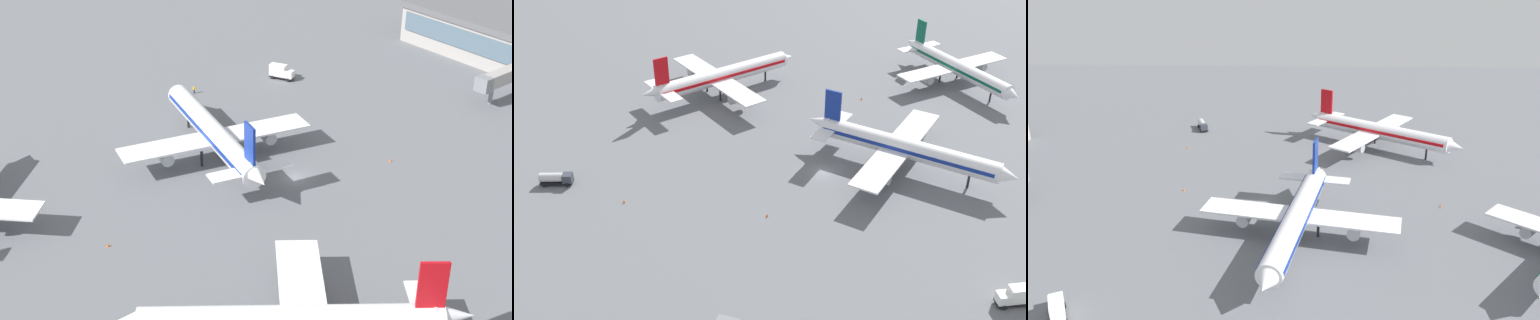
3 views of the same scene
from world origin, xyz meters
TOP-DOWN VIEW (x-y plane):
  - ground at (0.00, 0.00)m, footprint 288.00×288.00m
  - airplane_at_gate at (14.88, 7.07)m, footprint 43.93×35.72m
  - airplane_taxiing at (-33.68, 27.76)m, footprint 31.95×37.79m
  - airplane_distant at (21.48, 53.45)m, footprint 32.97×31.39m
  - catering_truck at (36.99, -26.02)m, footprint 5.86×4.21m
  - fuel_truck at (-48.39, -20.94)m, footprint 6.57×3.95m
  - safety_cone_near_gate at (-5.79, -17.51)m, footprint 0.44×0.44m
  - safety_cone_mid_apron at (-32.67, -22.18)m, footprint 0.44×0.44m
  - safety_cone_far_side at (0.51, 35.78)m, footprint 0.44×0.44m

SIDE VIEW (x-z plane):
  - ground at x=0.00m, z-range 0.00..0.00m
  - safety_cone_near_gate at x=-5.79m, z-range 0.00..0.60m
  - safety_cone_mid_apron at x=-32.67m, z-range 0.00..0.60m
  - safety_cone_far_side at x=0.51m, z-range 0.00..0.60m
  - fuel_truck at x=-48.39m, z-range 0.14..2.64m
  - catering_truck at x=36.99m, z-range 0.05..3.35m
  - airplane_distant at x=21.48m, z-range -1.70..10.78m
  - airplane_taxiing at x=-33.68m, z-range -1.83..11.56m
  - airplane_at_gate at x=14.88m, z-range -1.84..11.63m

